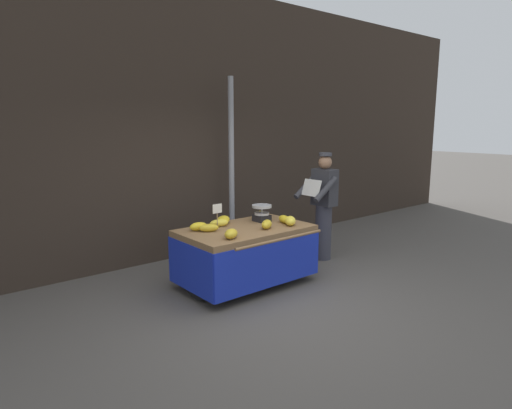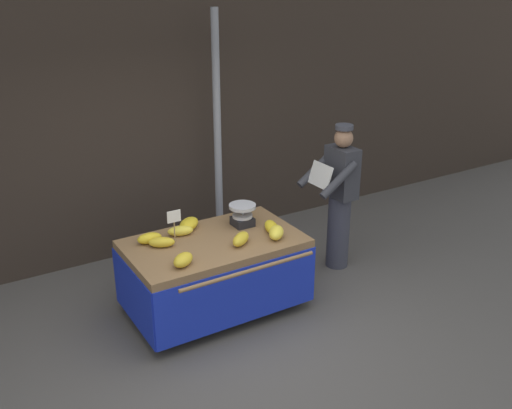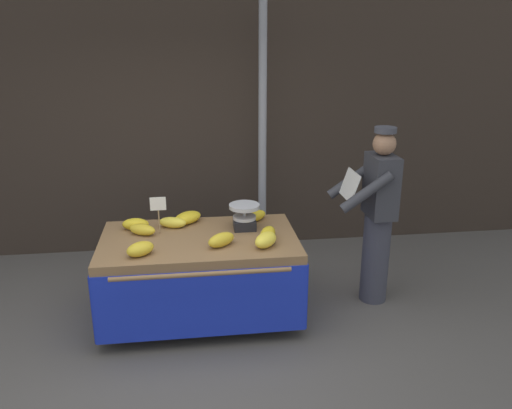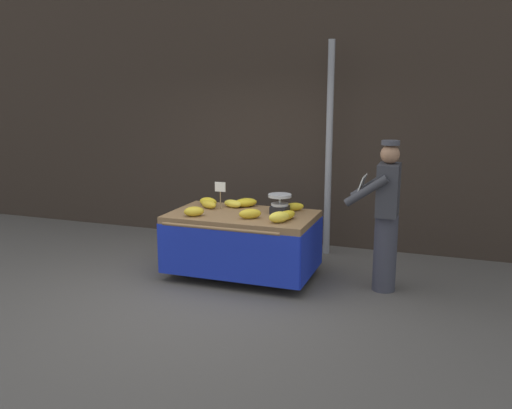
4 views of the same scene
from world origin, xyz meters
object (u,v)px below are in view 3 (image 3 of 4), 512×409
at_px(banana_bunch_0, 188,218).
at_px(banana_bunch_4, 140,249).
at_px(banana_bunch_3, 142,230).
at_px(banana_bunch_6, 136,224).
at_px(banana_bunch_8, 173,222).
at_px(weighing_scale, 244,217).
at_px(banana_bunch_1, 221,240).
at_px(banana_cart, 200,260).
at_px(vendor_person, 377,216).
at_px(price_sign, 158,207).
at_px(banana_bunch_7, 255,216).
at_px(banana_bunch_2, 266,240).
at_px(banana_bunch_5, 268,234).
at_px(street_pole, 262,134).

height_order(banana_bunch_0, banana_bunch_4, banana_bunch_4).
relative_size(banana_bunch_0, banana_bunch_3, 1.17).
bearing_deg(banana_bunch_4, banana_bunch_3, 92.26).
xyz_separation_m(banana_bunch_6, banana_bunch_8, (0.33, 0.01, -0.00)).
xyz_separation_m(banana_bunch_4, banana_bunch_8, (0.25, 0.60, -0.01)).
bearing_deg(weighing_scale, banana_bunch_1, -122.14).
distance_m(banana_cart, vendor_person, 1.70).
height_order(banana_bunch_0, banana_bunch_8, banana_bunch_0).
bearing_deg(price_sign, banana_bunch_4, -105.52).
relative_size(banana_bunch_1, banana_bunch_7, 1.01).
bearing_deg(banana_bunch_6, banana_bunch_2, -26.01).
xyz_separation_m(banana_bunch_1, banana_bunch_5, (0.41, 0.09, -0.01)).
bearing_deg(banana_bunch_4, banana_bunch_5, 10.33).
xyz_separation_m(street_pole, banana_bunch_0, (-0.85, -0.95, -0.60)).
xyz_separation_m(banana_bunch_0, banana_bunch_4, (-0.39, -0.70, 0.00)).
bearing_deg(banana_bunch_2, banana_bunch_4, -177.64).
bearing_deg(banana_bunch_5, price_sign, 163.41).
xyz_separation_m(weighing_scale, banana_bunch_2, (0.13, -0.45, -0.06)).
distance_m(street_pole, banana_bunch_8, 1.56).
distance_m(banana_bunch_1, banana_bunch_5, 0.42).
relative_size(banana_bunch_4, vendor_person, 0.14).
relative_size(price_sign, banana_bunch_8, 1.32).
bearing_deg(street_pole, price_sign, -133.26).
relative_size(weighing_scale, banana_bunch_7, 1.06).
bearing_deg(banana_bunch_3, banana_bunch_6, 117.70).
height_order(banana_cart, banana_bunch_1, banana_bunch_1).
height_order(banana_bunch_0, banana_bunch_5, banana_bunch_0).
distance_m(banana_bunch_4, banana_bunch_5, 1.09).
height_order(street_pole, weighing_scale, street_pole).
bearing_deg(banana_bunch_1, banana_bunch_6, 147.25).
height_order(weighing_scale, banana_bunch_5, weighing_scale).
bearing_deg(price_sign, street_pole, 46.74).
distance_m(banana_bunch_1, banana_bunch_4, 0.67).
bearing_deg(vendor_person, banana_bunch_0, 171.92).
distance_m(price_sign, banana_bunch_0, 0.39).
bearing_deg(price_sign, banana_bunch_8, 47.87).
relative_size(banana_cart, banana_bunch_2, 7.07).
relative_size(banana_cart, banana_bunch_8, 6.79).
xyz_separation_m(banana_bunch_2, banana_bunch_3, (-1.05, 0.41, -0.01)).
bearing_deg(banana_bunch_5, banana_bunch_6, 161.25).
relative_size(banana_bunch_7, vendor_person, 0.15).
distance_m(banana_bunch_1, banana_bunch_8, 0.65).
relative_size(banana_bunch_1, banana_bunch_8, 1.03).
bearing_deg(vendor_person, banana_cart, -175.76).
bearing_deg(banana_bunch_2, banana_bunch_6, 153.99).
relative_size(banana_bunch_2, banana_bunch_5, 0.86).
bearing_deg(banana_bunch_0, vendor_person, -8.08).
distance_m(banana_cart, banana_bunch_2, 0.68).
bearing_deg(banana_bunch_6, banana_bunch_0, 13.12).
height_order(weighing_scale, banana_bunch_6, weighing_scale).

